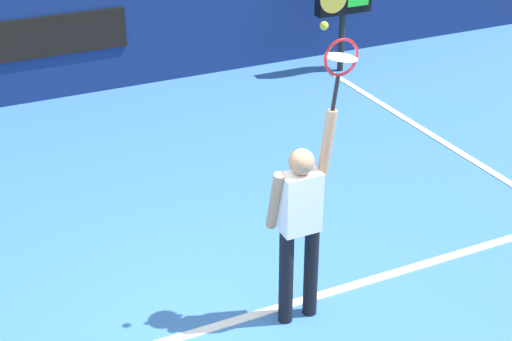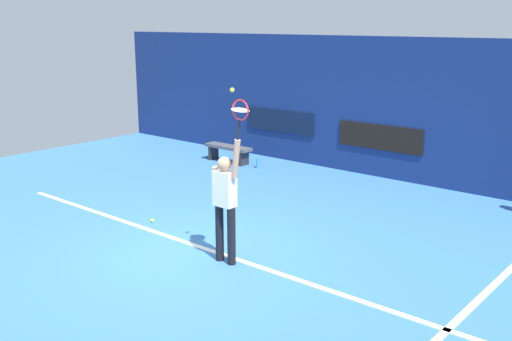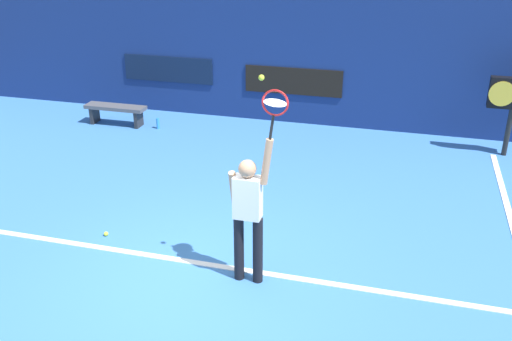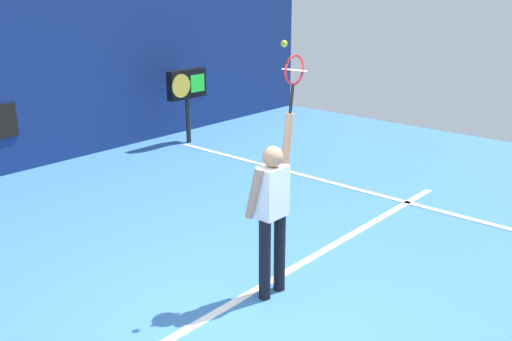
{
  "view_description": "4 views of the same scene",
  "coord_description": "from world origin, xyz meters",
  "px_view_note": "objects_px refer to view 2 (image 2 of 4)",
  "views": [
    {
      "loc": [
        -2.06,
        -4.81,
        4.45
      ],
      "look_at": [
        0.67,
        0.88,
        1.18
      ],
      "focal_mm": 54.63,
      "sensor_mm": 36.0,
      "label": 1
    },
    {
      "loc": [
        6.69,
        -6.19,
        3.68
      ],
      "look_at": [
        0.94,
        0.66,
        1.42
      ],
      "focal_mm": 41.8,
      "sensor_mm": 36.0,
      "label": 2
    },
    {
      "loc": [
        2.48,
        -5.8,
        4.34
      ],
      "look_at": [
        0.68,
        0.76,
        1.29
      ],
      "focal_mm": 40.0,
      "sensor_mm": 36.0,
      "label": 3
    },
    {
      "loc": [
        -3.63,
        -3.44,
        3.27
      ],
      "look_at": [
        1.09,
        0.7,
        1.23
      ],
      "focal_mm": 40.61,
      "sensor_mm": 36.0,
      "label": 4
    }
  ],
  "objects_px": {
    "water_bottle": "(258,163)",
    "spare_ball": "(152,220)",
    "tennis_racket": "(240,112)",
    "tennis_ball": "(232,90)",
    "tennis_player": "(225,200)",
    "court_bench": "(228,150)"
  },
  "relations": [
    {
      "from": "tennis_ball",
      "to": "court_bench",
      "type": "xyz_separation_m",
      "value": [
        -4.72,
        5.01,
        -2.36
      ]
    },
    {
      "from": "court_bench",
      "to": "water_bottle",
      "type": "xyz_separation_m",
      "value": [
        1.01,
        0.0,
        -0.22
      ]
    },
    {
      "from": "tennis_ball",
      "to": "spare_ball",
      "type": "height_order",
      "value": "tennis_ball"
    },
    {
      "from": "tennis_player",
      "to": "court_bench",
      "type": "height_order",
      "value": "tennis_player"
    },
    {
      "from": "tennis_ball",
      "to": "water_bottle",
      "type": "xyz_separation_m",
      "value": [
        -3.7,
        5.01,
        -2.58
      ]
    },
    {
      "from": "tennis_player",
      "to": "tennis_racket",
      "type": "bearing_deg",
      "value": -0.76
    },
    {
      "from": "water_bottle",
      "to": "court_bench",
      "type": "bearing_deg",
      "value": 180.0
    },
    {
      "from": "tennis_racket",
      "to": "water_bottle",
      "type": "distance_m",
      "value": 6.72
    },
    {
      "from": "court_bench",
      "to": "tennis_player",
      "type": "bearing_deg",
      "value": -47.74
    },
    {
      "from": "spare_ball",
      "to": "tennis_racket",
      "type": "bearing_deg",
      "value": -10.69
    },
    {
      "from": "tennis_ball",
      "to": "court_bench",
      "type": "height_order",
      "value": "tennis_ball"
    },
    {
      "from": "tennis_player",
      "to": "tennis_ball",
      "type": "distance_m",
      "value": 1.7
    },
    {
      "from": "tennis_ball",
      "to": "water_bottle",
      "type": "distance_m",
      "value": 6.74
    },
    {
      "from": "spare_ball",
      "to": "tennis_ball",
      "type": "bearing_deg",
      "value": -11.17
    },
    {
      "from": "tennis_player",
      "to": "spare_ball",
      "type": "height_order",
      "value": "tennis_player"
    },
    {
      "from": "tennis_player",
      "to": "water_bottle",
      "type": "xyz_separation_m",
      "value": [
        -3.54,
        5.01,
        -0.89
      ]
    },
    {
      "from": "water_bottle",
      "to": "spare_ball",
      "type": "height_order",
      "value": "water_bottle"
    },
    {
      "from": "tennis_ball",
      "to": "court_bench",
      "type": "relative_size",
      "value": 0.05
    },
    {
      "from": "tennis_ball",
      "to": "court_bench",
      "type": "distance_m",
      "value": 7.27
    },
    {
      "from": "tennis_racket",
      "to": "spare_ball",
      "type": "height_order",
      "value": "tennis_racket"
    },
    {
      "from": "tennis_ball",
      "to": "court_bench",
      "type": "bearing_deg",
      "value": 133.29
    },
    {
      "from": "tennis_player",
      "to": "tennis_ball",
      "type": "relative_size",
      "value": 29.28
    }
  ]
}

